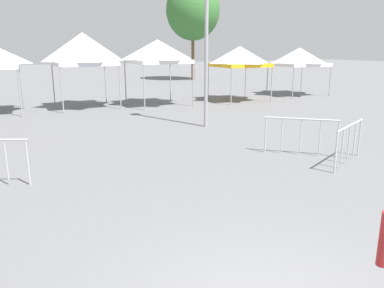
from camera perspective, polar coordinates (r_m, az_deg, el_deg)
canopy_tent_far_right at (r=20.37m, az=-15.85°, el=13.41°), size 2.98×2.98×3.72m
canopy_tent_behind_right at (r=20.61m, az=-5.12°, el=13.51°), size 3.01×3.01×3.39m
canopy_tent_far_left at (r=22.37m, az=7.11°, el=12.75°), size 2.77×2.77×3.06m
canopy_tent_behind_center at (r=25.84m, az=15.64°, el=12.35°), size 3.08×3.08×2.98m
light_pole_opposite_side at (r=14.81m, az=2.19°, el=19.14°), size 0.36×0.36×7.50m
tree_behind_tents_center at (r=36.44m, az=0.13°, el=19.23°), size 4.82×4.82×8.86m
crowd_barrier_near_person at (r=11.38m, az=15.90°, el=2.12°), size 1.61×1.42×1.08m
crowd_barrier_by_lift at (r=10.89m, az=22.33°, el=1.06°), size 1.91×0.97×1.08m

